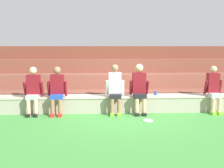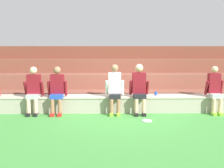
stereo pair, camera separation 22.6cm
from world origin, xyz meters
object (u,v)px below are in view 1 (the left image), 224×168
person_far_right (214,88)px  plastic_cup_middle (156,93)px  person_center (115,88)px  person_right_of_center (139,87)px  person_far_left (33,90)px  frisbee (148,120)px  person_left_of_center (57,89)px

person_far_right → plastic_cup_middle: size_ratio=12.02×
person_center → person_right_of_center: size_ratio=0.99×
person_far_left → person_far_right: person_far_right is taller
person_far_right → frisbee: (-2.04, -0.80, -0.70)m
plastic_cup_middle → frisbee: plastic_cup_middle is taller
person_center → plastic_cup_middle: bearing=13.3°
frisbee → plastic_cup_middle: bearing=69.0°
person_far_left → person_center: person_center is taller
person_far_left → person_far_right: 5.14m
person_far_left → person_far_right: bearing=0.2°
person_far_left → frisbee: person_far_left is taller
person_left_of_center → frisbee: person_left_of_center is taller
plastic_cup_middle → frisbee: 1.27m
person_right_of_center → plastic_cup_middle: person_right_of_center is taller
person_far_left → person_right_of_center: (2.98, 0.02, 0.04)m
person_left_of_center → person_far_left: bearing=-180.0°
person_far_right → person_right_of_center: bearing=179.9°
person_center → person_right_of_center: person_right_of_center is taller
person_left_of_center → plastic_cup_middle: size_ratio=11.98×
person_far_right → person_center: bearing=-180.0°
person_left_of_center → person_center: person_center is taller
person_left_of_center → person_center: bearing=0.5°
person_far_right → plastic_cup_middle: person_far_right is taller
person_left_of_center → person_center: size_ratio=0.96×
person_left_of_center → person_right_of_center: size_ratio=0.96×
person_right_of_center → plastic_cup_middle: bearing=28.2°
person_center → person_left_of_center: bearing=-179.5°
plastic_cup_middle → frisbee: size_ratio=0.44×
person_left_of_center → frisbee: 2.65m
person_far_right → frisbee: person_far_right is taller
person_left_of_center → person_right_of_center: (2.32, 0.02, 0.04)m
person_center → person_far_right: (2.85, 0.00, -0.03)m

